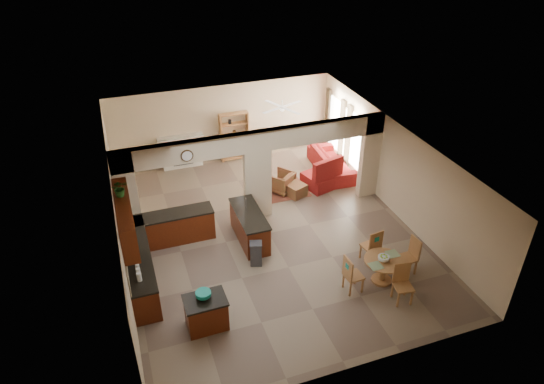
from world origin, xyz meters
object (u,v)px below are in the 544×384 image
object	(u,v)px
dining_table	(383,266)
sofa	(332,162)
armchair	(281,182)
kitchen_island	(206,313)

from	to	relation	value
dining_table	sofa	bearing A→B (deg)	77.39
armchair	dining_table	bearing A→B (deg)	63.18
sofa	armchair	distance (m)	2.24
dining_table	armchair	bearing A→B (deg)	100.11
sofa	armchair	xyz separation A→B (m)	(-2.14, -0.65, -0.02)
sofa	armchair	world-z (taller)	sofa
kitchen_island	sofa	world-z (taller)	kitchen_island
kitchen_island	dining_table	xyz separation A→B (m)	(4.51, 0.02, 0.05)
dining_table	armchair	xyz separation A→B (m)	(-0.89, 4.97, -0.12)
kitchen_island	sofa	bearing A→B (deg)	43.55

